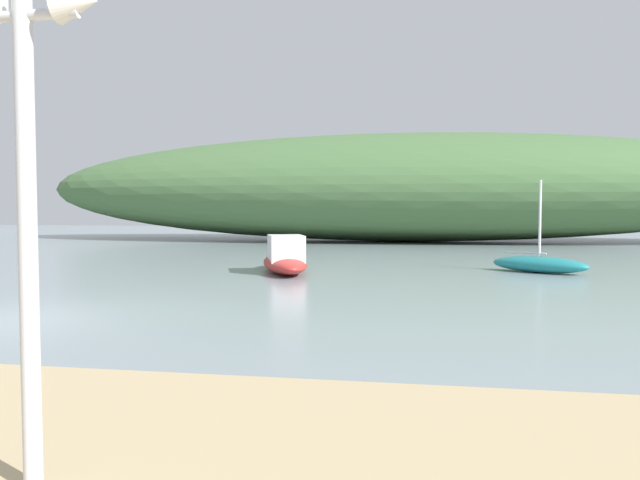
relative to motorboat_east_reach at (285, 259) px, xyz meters
The scene contains 4 objects.
ground_plane 9.34m from the motorboat_east_reach, 108.48° to the right, with size 120.00×120.00×0.00m, color gray.
distant_hill 20.47m from the motorboat_east_reach, 81.91° to the left, with size 47.01×12.36×6.71m, color #476B3D.
motorboat_east_reach is the anchor object (origin of this frame).
sailboat_far_right 8.03m from the motorboat_east_reach, 10.12° to the left, with size 3.08×2.38×2.92m.
Camera 1 is at (7.30, -9.75, 2.00)m, focal length 34.14 mm.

